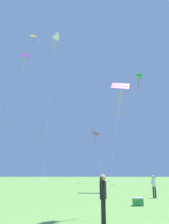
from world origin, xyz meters
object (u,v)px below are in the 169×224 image
Objects in this scene: person_far_back at (104,194)px; picnic_cooler at (139,202)px; kite_black_large at (96,135)px; kite_purple_streamer at (25,60)px; kite_yellow_diamond at (30,48)px; person_foreground_watcher at (155,184)px; kite_pink_low at (121,92)px; kite_green_small at (139,75)px; kite_white_distant at (55,37)px.

picnic_cooler is at bearing 64.30° from person_far_back.
kite_black_large is 19.21× the size of picnic_cooler.
kite_purple_streamer is 24.95m from kite_black_large.
kite_purple_streamer is 49.78m from person_far_back.
kite_purple_streamer reaches higher than kite_yellow_diamond.
kite_black_large is at bearing 40.03° from kite_yellow_diamond.
person_far_back is (-4.58, -9.03, 0.03)m from person_foreground_watcher.
kite_pink_low is 23.05m from kite_green_small.
kite_white_distant is (-9.74, 9.62, 14.54)m from kite_pink_low.
person_foreground_watcher is at bearing -84.81° from kite_black_large.
kite_pink_low is 7.81× the size of person_foreground_watcher.
kite_black_large is 36.77m from picnic_cooler.
person_far_back is (6.13, -25.70, -24.72)m from kite_white_distant.
kite_yellow_diamond is at bearing 139.18° from kite_pink_low.
picnic_cooler is (-2.24, -4.16, -0.76)m from person_foreground_watcher.
person_foreground_watcher is 0.97× the size of person_far_back.
person_foreground_watcher is (0.98, -7.05, -10.21)m from kite_pink_low.
person_far_back is (-11.01, -34.82, -21.38)m from kite_green_small.
person_foreground_watcher is 2.73× the size of picnic_cooler.
kite_purple_streamer is 2.65× the size of kite_black_large.
kite_purple_streamer is at bearing 112.17° from kite_yellow_diamond.
kite_pink_low is 0.55× the size of kite_green_small.
kite_green_small is 2.03× the size of kite_black_large.
kite_pink_low is 24.64m from kite_yellow_diamond.
kite_white_distant is at bearing -151.99° from kite_green_small.
kite_purple_streamer reaches higher than picnic_cooler.
kite_black_large reaches higher than person_far_back.
kite_pink_low is 34.12m from kite_purple_streamer.
kite_yellow_diamond is at bearing -139.97° from kite_black_large.
kite_pink_low is 21.30× the size of picnic_cooler.
kite_green_small is at bearing -30.37° from kite_black_large.
kite_white_distant is at bearing -118.46° from kite_black_large.
person_far_back is at bearing -76.58° from kite_white_distant.
kite_white_distant is 34.01m from picnic_cooler.
kite_purple_streamer is 18.13× the size of person_far_back.
person_foreground_watcher is (10.72, -16.67, -24.75)m from kite_white_distant.
kite_green_small is 38.97× the size of picnic_cooler.
kite_purple_streamer is at bearing 125.48° from kite_white_distant.
kite_yellow_diamond reaches higher than kite_white_distant.
kite_pink_low is 0.43× the size of kite_yellow_diamond.
kite_pink_low is at bearing -44.64° from kite_white_distant.
kite_pink_low is 0.48× the size of kite_white_distant.
kite_pink_low is 12.45m from person_foreground_watcher.
kite_yellow_diamond is 48.99× the size of picnic_cooler.
kite_white_distant is 0.87× the size of kite_purple_streamer.
kite_white_distant is at bearing 135.36° from kite_pink_low.
kite_white_distant reaches higher than kite_green_small.
kite_purple_streamer is at bearing 117.67° from picnic_cooler.
kite_yellow_diamond is (-22.50, -5.70, 3.27)m from kite_green_small.
kite_white_distant is 0.91× the size of kite_yellow_diamond.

